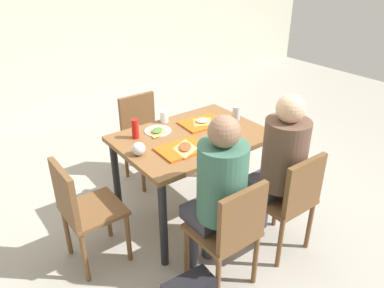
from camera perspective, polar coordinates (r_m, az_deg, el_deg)
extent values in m
cube|color=#9E998E|center=(3.45, 0.00, -10.53)|extent=(10.00, 10.00, 0.02)
cube|color=beige|center=(5.66, -21.05, 18.57)|extent=(10.00, 0.10, 2.80)
cube|color=brown|center=(3.04, 0.00, 0.97)|extent=(1.18, 0.85, 0.04)
cylinder|color=black|center=(2.74, -4.38, -12.15)|extent=(0.06, 0.06, 0.74)
cylinder|color=black|center=(3.32, 11.25, -4.86)|extent=(0.06, 0.06, 0.74)
cylinder|color=black|center=(3.27, -11.42, -5.39)|extent=(0.06, 0.06, 0.74)
cylinder|color=black|center=(3.76, 3.12, -0.17)|extent=(0.06, 0.06, 0.74)
cube|color=brown|center=(2.58, 4.56, -12.93)|extent=(0.40, 0.40, 0.03)
cube|color=brown|center=(2.35, 7.70, -11.14)|extent=(0.38, 0.04, 0.40)
cylinder|color=brown|center=(2.75, -0.82, -16.15)|extent=(0.04, 0.04, 0.43)
cylinder|color=brown|center=(2.91, 4.73, -13.32)|extent=(0.04, 0.04, 0.43)
cylinder|color=brown|center=(2.57, 3.97, -20.30)|extent=(0.04, 0.04, 0.43)
cylinder|color=brown|center=(2.74, 9.62, -16.90)|extent=(0.04, 0.04, 0.43)
cube|color=brown|center=(2.93, 13.40, -8.10)|extent=(0.40, 0.40, 0.03)
cube|color=brown|center=(2.73, 16.73, -6.08)|extent=(0.38, 0.04, 0.40)
cylinder|color=brown|center=(3.05, 8.35, -11.36)|extent=(0.04, 0.04, 0.43)
cylinder|color=brown|center=(3.26, 12.67, -8.94)|extent=(0.04, 0.04, 0.43)
cylinder|color=brown|center=(2.89, 13.23, -14.58)|extent=(0.04, 0.04, 0.43)
cylinder|color=brown|center=(3.11, 17.43, -11.75)|extent=(0.04, 0.04, 0.43)
cube|color=brown|center=(3.72, -6.74, 0.62)|extent=(0.40, 0.40, 0.03)
cube|color=brown|center=(3.77, -8.33, 4.52)|extent=(0.38, 0.04, 0.40)
cylinder|color=brown|center=(3.78, -3.01, -2.71)|extent=(0.04, 0.04, 0.43)
cylinder|color=brown|center=(3.63, -7.46, -4.32)|extent=(0.04, 0.04, 0.43)
cylinder|color=brown|center=(4.03, -5.74, -0.76)|extent=(0.04, 0.04, 0.43)
cylinder|color=brown|center=(3.89, -9.99, -2.18)|extent=(0.04, 0.04, 0.43)
cube|color=brown|center=(2.84, -14.75, -9.65)|extent=(0.40, 0.40, 0.03)
cube|color=brown|center=(2.67, -18.83, -7.20)|extent=(0.04, 0.38, 0.40)
cylinder|color=brown|center=(3.15, -12.65, -10.41)|extent=(0.04, 0.04, 0.43)
cylinder|color=brown|center=(2.91, -9.67, -13.83)|extent=(0.04, 0.04, 0.43)
cylinder|color=brown|center=(3.07, -18.49, -12.50)|extent=(0.04, 0.04, 0.43)
cylinder|color=brown|center=(2.82, -16.00, -16.27)|extent=(0.04, 0.04, 0.43)
cylinder|color=#383842|center=(2.82, -0.04, -14.50)|extent=(0.10, 0.10, 0.46)
cylinder|color=#383842|center=(2.89, 2.56, -13.21)|extent=(0.10, 0.10, 0.46)
cube|color=#383842|center=(2.62, 2.72, -10.39)|extent=(0.32, 0.28, 0.10)
cylinder|color=#386651|center=(2.37, 4.58, -5.76)|extent=(0.32, 0.32, 0.52)
sphere|color=#8C664C|center=(2.20, 4.92, 1.89)|extent=(0.20, 0.20, 0.20)
cylinder|color=#383842|center=(3.13, 8.79, -9.96)|extent=(0.10, 0.10, 0.46)
cylinder|color=#383842|center=(3.23, 10.82, -8.85)|extent=(0.10, 0.10, 0.46)
cube|color=#383842|center=(2.96, 11.64, -5.95)|extent=(0.32, 0.28, 0.10)
cylinder|color=brown|center=(2.75, 13.92, -1.53)|extent=(0.32, 0.32, 0.52)
sphere|color=#DBAD89|center=(2.60, 14.78, 5.23)|extent=(0.20, 0.20, 0.20)
cube|color=#D85914|center=(2.81, -1.55, -0.74)|extent=(0.37, 0.27, 0.02)
cube|color=#D85914|center=(3.23, 1.57, 3.21)|extent=(0.38, 0.28, 0.02)
cylinder|color=white|center=(3.11, -5.22, 2.02)|extent=(0.22, 0.22, 0.01)
cylinder|color=white|center=(2.97, 5.47, 0.69)|extent=(0.22, 0.22, 0.01)
pyramid|color=#DBAD60|center=(2.80, -1.04, -0.55)|extent=(0.24, 0.25, 0.01)
ellipsoid|color=#B74723|center=(2.79, -1.04, -0.37)|extent=(0.17, 0.18, 0.01)
pyramid|color=#C68C47|center=(3.23, 1.62, 3.50)|extent=(0.21, 0.19, 0.01)
ellipsoid|color=#D8C67F|center=(3.23, 1.62, 3.66)|extent=(0.14, 0.13, 0.01)
pyramid|color=tan|center=(3.08, -5.30, 1.95)|extent=(0.21, 0.21, 0.01)
ellipsoid|color=#4C7233|center=(3.08, -5.30, 2.12)|extent=(0.15, 0.15, 0.01)
pyramid|color=tan|center=(2.95, 5.19, 0.72)|extent=(0.21, 0.16, 0.01)
ellipsoid|color=#D8C67F|center=(2.94, 5.20, 0.90)|extent=(0.15, 0.11, 0.01)
cylinder|color=white|center=(3.26, -4.25, 4.20)|extent=(0.07, 0.07, 0.10)
cylinder|color=white|center=(2.77, 4.99, -0.25)|extent=(0.07, 0.07, 0.10)
cylinder|color=#B7BCC6|center=(3.32, 6.76, 4.69)|extent=(0.07, 0.07, 0.12)
cylinder|color=red|center=(2.99, -8.64, 2.29)|extent=(0.06, 0.06, 0.16)
sphere|color=silver|center=(2.75, -8.14, -0.72)|extent=(0.10, 0.10, 0.10)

